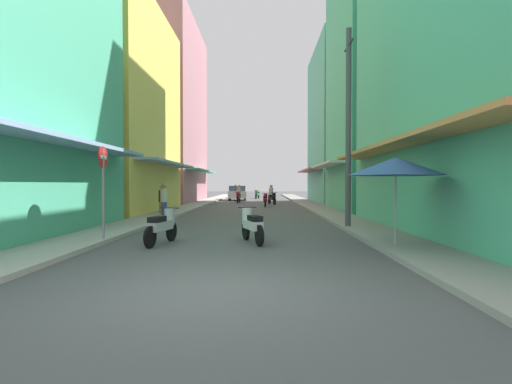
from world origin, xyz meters
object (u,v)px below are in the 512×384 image
object	(u,v)px
motorbike_white	(252,224)
motorbike_red	(265,200)
motorbike_maroon	(239,195)
street_sign_no_entry	(103,180)
vendor_umbrella	(396,166)
utility_pole	(348,127)
pedestrian_far	(164,201)
parked_car	(237,193)
motorbike_orange	(236,192)
motorbike_black	(272,196)
motorbike_green	(257,194)
motorbike_silver	(162,225)
pedestrian_foreground	(162,201)

from	to	relation	value
motorbike_white	motorbike_red	bearing A→B (deg)	88.34
motorbike_maroon	motorbike_white	world-z (taller)	motorbike_maroon
motorbike_white	street_sign_no_entry	xyz separation A→B (m)	(-4.06, -0.15, 1.21)
vendor_umbrella	utility_pole	xyz separation A→B (m)	(-0.23, 4.23, 1.59)
motorbike_white	utility_pole	xyz separation A→B (m)	(3.35, 3.15, 3.14)
vendor_umbrella	utility_pole	bearing A→B (deg)	93.10
motorbike_maroon	street_sign_no_entry	size ratio (longest dim) A/B	0.68
pedestrian_far	utility_pole	xyz separation A→B (m)	(7.80, -4.68, 2.82)
motorbike_white	vendor_umbrella	bearing A→B (deg)	-16.88
parked_car	pedestrian_far	xyz separation A→B (m)	(-2.21, -20.01, 0.08)
street_sign_no_entry	motorbike_orange	bearing A→B (deg)	87.97
motorbike_black	vendor_umbrella	bearing A→B (deg)	-83.04
motorbike_orange	motorbike_red	distance (m)	17.26
motorbike_green	pedestrian_far	distance (m)	24.56
motorbike_green	motorbike_black	bearing A→B (deg)	-83.75
motorbike_red	utility_pole	world-z (taller)	utility_pole
motorbike_maroon	parked_car	bearing A→B (deg)	95.01
utility_pole	motorbike_green	bearing A→B (deg)	97.22
motorbike_maroon	motorbike_silver	world-z (taller)	motorbike_maroon
parked_car	motorbike_maroon	bearing A→B (deg)	-84.99
street_sign_no_entry	utility_pole	bearing A→B (deg)	23.99
motorbike_red	motorbike_black	world-z (taller)	motorbike_black
motorbike_white	pedestrian_foreground	distance (m)	10.05
motorbike_silver	vendor_umbrella	size ratio (longest dim) A/B	0.78
motorbike_silver	pedestrian_foreground	bearing A→B (deg)	104.77
motorbike_white	parked_car	bearing A→B (deg)	94.61
pedestrian_foreground	utility_pole	bearing A→B (deg)	-34.81
utility_pole	street_sign_no_entry	size ratio (longest dim) A/B	2.69
motorbike_maroon	pedestrian_far	size ratio (longest dim) A/B	1.10
street_sign_no_entry	motorbike_maroon	bearing A→B (deg)	84.29
motorbike_green	vendor_umbrella	distance (m)	33.38
motorbike_silver	pedestrian_far	world-z (taller)	pedestrian_far
motorbike_red	motorbike_silver	distance (m)	17.56
motorbike_silver	parked_car	xyz separation A→B (m)	(0.16, 28.14, 0.24)
motorbike_black	motorbike_maroon	bearing A→B (deg)	135.77
motorbike_orange	vendor_umbrella	distance (m)	35.63
motorbike_green	motorbike_red	xyz separation A→B (m)	(0.80, -15.02, 0.00)
utility_pole	motorbike_silver	bearing A→B (deg)	-149.01
motorbike_green	motorbike_orange	bearing A→B (deg)	143.07
motorbike_green	pedestrian_far	world-z (taller)	pedestrian_far
motorbike_green	pedestrian_foreground	bearing A→B (deg)	-100.97
motorbike_white	pedestrian_far	bearing A→B (deg)	119.64
motorbike_green	street_sign_no_entry	size ratio (longest dim) A/B	0.67
motorbike_black	pedestrian_foreground	xyz separation A→B (m)	(-5.83, -11.06, 0.07)
motorbike_orange	utility_pole	xyz separation A→B (m)	(6.20, -30.79, 2.94)
motorbike_black	pedestrian_foreground	size ratio (longest dim) A/B	1.12
motorbike_silver	motorbike_black	distance (m)	20.48
motorbike_silver	utility_pole	world-z (taller)	utility_pole
motorbike_maroon	pedestrian_foreground	distance (m)	14.12
street_sign_no_entry	motorbike_black	bearing A→B (deg)	75.76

